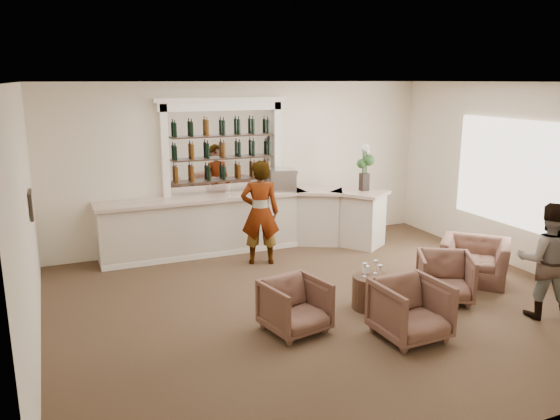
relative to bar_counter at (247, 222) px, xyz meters
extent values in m
plane|color=brown|center=(0.16, -3.00, -0.57)|extent=(8.00, 8.00, 0.00)
cube|color=#F0E1C7|center=(0.16, 0.50, 1.08)|extent=(8.00, 0.04, 3.30)
cube|color=#F0E1C7|center=(-3.84, -3.00, 1.08)|extent=(0.04, 7.00, 3.30)
cube|color=#F0E1C7|center=(4.16, -3.00, 1.08)|extent=(0.04, 7.00, 3.30)
cube|color=white|center=(0.16, -3.00, 2.73)|extent=(8.00, 7.00, 0.04)
cube|color=white|center=(4.13, -2.50, 1.13)|extent=(0.05, 2.40, 1.90)
cube|color=black|center=(-3.81, -1.80, 1.08)|extent=(0.04, 0.46, 0.38)
cube|color=beige|center=(-3.78, -1.80, 1.08)|extent=(0.01, 0.38, 0.30)
cube|color=beige|center=(-0.84, 0.15, -0.03)|extent=(4.00, 0.70, 1.08)
cube|color=beige|center=(-0.84, 0.13, 0.54)|extent=(4.10, 0.82, 0.06)
cube|color=beige|center=(1.51, -0.08, -0.03)|extent=(1.12, 1.04, 1.08)
cube|color=beige|center=(1.51, -0.10, 0.54)|extent=(1.27, 1.19, 0.06)
cube|color=beige|center=(2.21, -0.60, -0.03)|extent=(1.08, 1.14, 1.08)
cube|color=beige|center=(2.21, -0.62, 0.54)|extent=(1.24, 1.29, 0.06)
cube|color=white|center=(-0.84, -0.18, -0.52)|extent=(4.00, 0.06, 0.10)
cube|color=white|center=(-0.34, 0.48, 1.38)|extent=(2.15, 0.02, 1.65)
cube|color=white|center=(-1.49, 0.42, 0.88)|extent=(0.14, 0.16, 2.90)
cube|color=white|center=(0.81, 0.42, 0.88)|extent=(0.14, 0.16, 2.90)
cube|color=white|center=(-0.34, 0.42, 2.27)|extent=(2.52, 0.16, 0.18)
cube|color=white|center=(-0.34, 0.42, 2.39)|extent=(2.64, 0.20, 0.08)
cube|color=#322319|center=(-0.34, 0.37, 0.81)|extent=(2.05, 0.20, 0.03)
cube|color=#322319|center=(-0.34, 0.37, 1.25)|extent=(2.05, 0.20, 0.03)
cube|color=#322319|center=(-0.34, 0.37, 1.69)|extent=(2.05, 0.20, 0.03)
cylinder|color=#452F1E|center=(0.73, -3.43, -0.32)|extent=(0.59, 0.59, 0.50)
imported|color=gray|center=(-0.05, -0.86, 0.39)|extent=(0.82, 0.67, 1.93)
imported|color=gray|center=(2.82, -4.65, 0.27)|extent=(1.04, 1.01, 1.68)
imported|color=brown|center=(-0.65, -3.69, -0.21)|extent=(0.92, 0.94, 0.72)
imported|color=brown|center=(0.66, -4.47, -0.18)|extent=(0.88, 0.90, 0.79)
imported|color=brown|center=(1.93, -3.61, -0.20)|extent=(1.09, 1.10, 0.74)
imported|color=brown|center=(2.97, -3.12, -0.22)|extent=(1.44, 1.44, 0.71)
cube|color=silver|center=(0.77, 0.03, 0.79)|extent=(0.60, 0.54, 0.45)
cube|color=black|center=(2.32, -0.57, 0.74)|extent=(0.16, 0.16, 0.35)
cube|color=white|center=(0.71, -3.29, -0.01)|extent=(0.08, 0.08, 0.12)
camera|label=1|loc=(-3.53, -9.90, 2.76)|focal=35.00mm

